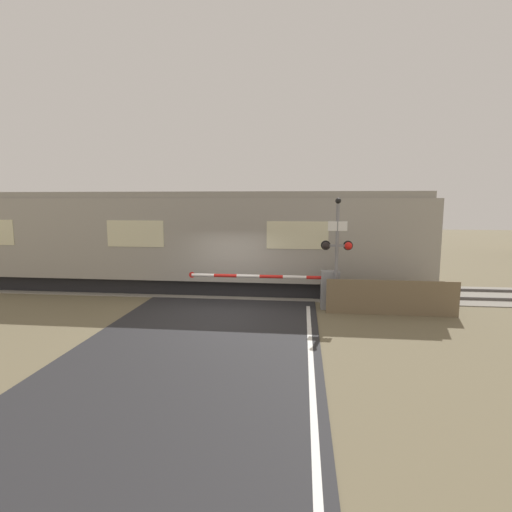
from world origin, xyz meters
TOP-DOWN VIEW (x-y plane):
  - ground_plane at (0.00, 0.00)m, footprint 80.00×80.00m
  - road_strip at (0.01, -8.00)m, footprint 5.90×20.00m
  - track_bed at (0.00, 3.25)m, footprint 36.00×3.20m
  - train at (-3.62, 3.25)m, footprint 21.50×2.83m
  - crossing_barrier at (3.06, 0.87)m, footprint 5.05×0.44m
  - signal_post at (3.56, 0.58)m, footprint 1.00×0.26m
  - roadside_fence at (5.25, 0.30)m, footprint 4.00×0.06m

SIDE VIEW (x-z plane):
  - ground_plane at x=0.00m, z-range 0.00..0.00m
  - road_strip at x=0.01m, z-range 0.00..0.02m
  - track_bed at x=0.00m, z-range -0.04..0.09m
  - roadside_fence at x=5.25m, z-range 0.00..1.10m
  - crossing_barrier at x=3.06m, z-range 0.06..1.32m
  - train at x=-3.62m, z-range 0.05..3.91m
  - signal_post at x=3.56m, z-range 0.25..3.87m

